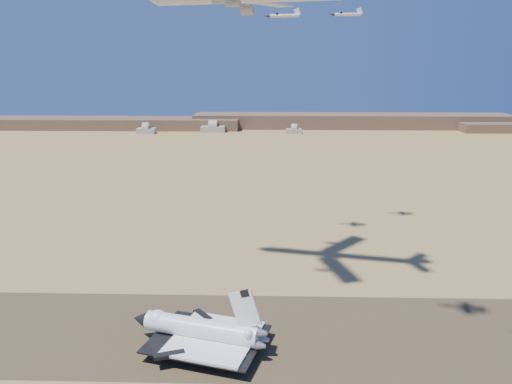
{
  "coord_description": "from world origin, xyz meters",
  "views": [
    {
      "loc": [
        11.83,
        -133.89,
        76.36
      ],
      "look_at": [
        7.61,
        8.0,
        41.32
      ],
      "focal_mm": 35.0,
      "sensor_mm": 36.0,
      "label": 1
    }
  ],
  "objects_px": {
    "shuttle": "(200,331)",
    "chase_jet_d": "(347,14)",
    "crew_b": "(223,364)",
    "chase_jet_c": "(284,16)",
    "crew_a": "(219,358)",
    "crew_c": "(230,365)"
  },
  "relations": [
    {
      "from": "shuttle",
      "to": "chase_jet_d",
      "type": "xyz_separation_m",
      "value": [
        52.98,
        110.62,
        94.76
      ]
    },
    {
      "from": "crew_b",
      "to": "chase_jet_d",
      "type": "xyz_separation_m",
      "value": [
        45.87,
        119.74,
        99.26
      ]
    },
    {
      "from": "chase_jet_c",
      "to": "chase_jet_d",
      "type": "bearing_deg",
      "value": 40.35
    },
    {
      "from": "crew_a",
      "to": "crew_c",
      "type": "height_order",
      "value": "crew_c"
    },
    {
      "from": "chase_jet_c",
      "to": "shuttle",
      "type": "bearing_deg",
      "value": -99.16
    },
    {
      "from": "shuttle",
      "to": "chase_jet_d",
      "type": "relative_size",
      "value": 2.74
    },
    {
      "from": "crew_a",
      "to": "chase_jet_c",
      "type": "bearing_deg",
      "value": 7.35
    },
    {
      "from": "chase_jet_d",
      "to": "crew_b",
      "type": "bearing_deg",
      "value": -107.39
    },
    {
      "from": "crew_c",
      "to": "chase_jet_c",
      "type": "height_order",
      "value": "chase_jet_c"
    },
    {
      "from": "crew_a",
      "to": "crew_b",
      "type": "bearing_deg",
      "value": -135.54
    },
    {
      "from": "chase_jet_c",
      "to": "chase_jet_d",
      "type": "distance_m",
      "value": 34.93
    },
    {
      "from": "crew_b",
      "to": "crew_a",
      "type": "bearing_deg",
      "value": -10.3
    },
    {
      "from": "crew_a",
      "to": "chase_jet_c",
      "type": "relative_size",
      "value": 0.11
    },
    {
      "from": "crew_b",
      "to": "chase_jet_c",
      "type": "height_order",
      "value": "chase_jet_c"
    },
    {
      "from": "shuttle",
      "to": "crew_a",
      "type": "height_order",
      "value": "shuttle"
    },
    {
      "from": "crew_b",
      "to": "chase_jet_d",
      "type": "relative_size",
      "value": 0.11
    },
    {
      "from": "shuttle",
      "to": "crew_c",
      "type": "height_order",
      "value": "shuttle"
    },
    {
      "from": "crew_b",
      "to": "chase_jet_d",
      "type": "bearing_deg",
      "value": -57.55
    },
    {
      "from": "shuttle",
      "to": "chase_jet_c",
      "type": "height_order",
      "value": "chase_jet_c"
    },
    {
      "from": "shuttle",
      "to": "crew_c",
      "type": "relative_size",
      "value": 21.05
    },
    {
      "from": "shuttle",
      "to": "chase_jet_d",
      "type": "height_order",
      "value": "chase_jet_d"
    },
    {
      "from": "crew_c",
      "to": "crew_b",
      "type": "bearing_deg",
      "value": 13.84
    }
  ]
}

